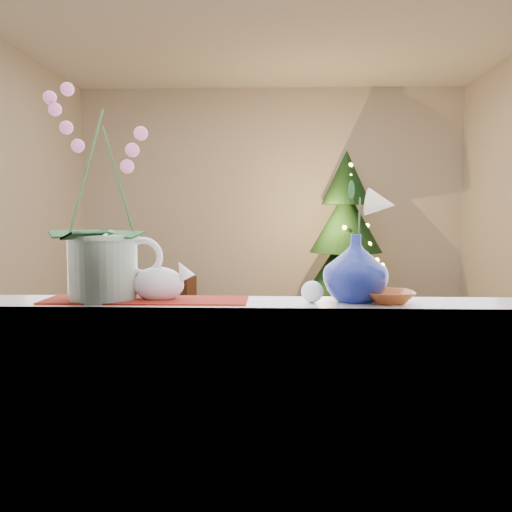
{
  "coord_description": "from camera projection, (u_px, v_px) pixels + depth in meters",
  "views": [
    {
      "loc": [
        0.07,
        -4.3,
        1.22
      ],
      "look_at": [
        -0.03,
        -1.4,
        1.01
      ],
      "focal_mm": 40.0,
      "sensor_mm": 36.0,
      "label": 1
    }
  ],
  "objects": [
    {
      "name": "windowsill",
      "position": [
        256.0,
        307.0,
        1.95
      ],
      "size": [
        2.2,
        0.26,
        0.04
      ],
      "primitive_type": "cube",
      "color": "white",
      "rests_on": "window_apron"
    },
    {
      "name": "lily",
      "position": [
        356.0,
        195.0,
        1.93
      ],
      "size": [
        0.15,
        0.08,
        0.2
      ],
      "primitive_type": null,
      "color": "white",
      "rests_on": "blue_vase"
    },
    {
      "name": "window_frame",
      "position": [
        255.0,
        61.0,
        1.8
      ],
      "size": [
        2.22,
        0.06,
        1.6
      ],
      "primitive_type": null,
      "color": "white",
      "rests_on": "windowsill"
    },
    {
      "name": "blue_vase",
      "position": [
        356.0,
        263.0,
        1.94
      ],
      "size": [
        0.25,
        0.25,
        0.26
      ],
      "primitive_type": "imported",
      "rotation": [
        0.0,
        0.0,
        -0.01
      ],
      "color": "navy",
      "rests_on": "windowsill"
    },
    {
      "name": "ceiling",
      "position": [
        267.0,
        12.0,
        4.18
      ],
      "size": [
        5.0,
        5.0,
        0.0
      ],
      "primitive_type": "plane",
      "color": "white",
      "rests_on": "wall_back"
    },
    {
      "name": "swan",
      "position": [
        158.0,
        271.0,
        1.97
      ],
      "size": [
        0.27,
        0.19,
        0.21
      ],
      "primitive_type": null,
      "rotation": [
        0.0,
        0.0,
        -0.37
      ],
      "color": "white",
      "rests_on": "windowsill"
    },
    {
      "name": "orchid_pot",
      "position": [
        101.0,
        192.0,
        1.96
      ],
      "size": [
        0.34,
        0.34,
        0.75
      ],
      "primitive_type": null,
      "rotation": [
        0.0,
        0.0,
        0.39
      ],
      "color": "silver",
      "rests_on": "windowsill"
    },
    {
      "name": "runner",
      "position": [
        146.0,
        300.0,
        1.97
      ],
      "size": [
        0.7,
        0.2,
        0.01
      ],
      "primitive_type": "cube",
      "color": "maroon",
      "rests_on": "windowsill"
    },
    {
      "name": "window_apron",
      "position": [
        255.0,
        448.0,
        1.9
      ],
      "size": [
        2.2,
        0.08,
        0.88
      ],
      "primitive_type": "cube",
      "color": "white",
      "rests_on": "ground"
    },
    {
      "name": "ground",
      "position": [
        267.0,
        373.0,
        4.38
      ],
      "size": [
        5.0,
        5.0,
        0.0
      ],
      "primitive_type": "plane",
      "color": "#362416",
      "rests_on": "ground"
    },
    {
      "name": "amber_dish",
      "position": [
        389.0,
        298.0,
        1.92
      ],
      "size": [
        0.15,
        0.15,
        0.04
      ],
      "primitive_type": "imported",
      "rotation": [
        0.0,
        0.0,
        0.02
      ],
      "color": "#A64E1F",
      "rests_on": "windowsill"
    },
    {
      "name": "paperweight",
      "position": [
        312.0,
        292.0,
        1.93
      ],
      "size": [
        0.09,
        0.09,
        0.07
      ],
      "primitive_type": "sphere",
      "rotation": [
        0.0,
        0.0,
        -0.21
      ],
      "color": "white",
      "rests_on": "windowsill"
    },
    {
      "name": "xmas_tree",
      "position": [
        346.0,
        238.0,
        6.23
      ],
      "size": [
        1.14,
        1.14,
        1.91
      ],
      "primitive_type": null,
      "rotation": [
        0.0,
        0.0,
        0.1
      ],
      "color": "black",
      "rests_on": "ground"
    },
    {
      "name": "side_table",
      "position": [
        162.0,
        300.0,
        6.34
      ],
      "size": [
        0.75,
        0.46,
        0.53
      ],
      "primitive_type": "cube",
      "rotation": [
        0.0,
        0.0,
        -0.16
      ],
      "color": "black",
      "rests_on": "ground"
    },
    {
      "name": "wall_front",
      "position": [
        254.0,
        172.0,
        1.79
      ],
      "size": [
        4.5,
        0.1,
        2.7
      ],
      "primitive_type": "cube",
      "color": "beige",
      "rests_on": "ground"
    },
    {
      "name": "wall_back",
      "position": [
        270.0,
        203.0,
        6.77
      ],
      "size": [
        4.5,
        0.1,
        2.7
      ],
      "primitive_type": "cube",
      "color": "beige",
      "rests_on": "ground"
    }
  ]
}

